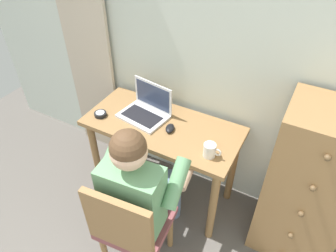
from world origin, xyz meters
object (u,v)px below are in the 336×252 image
(chair, at_px, (130,226))
(desk, at_px, (163,138))
(computer_mouse, at_px, (170,128))
(desk_clock, at_px, (100,114))
(coffee_mug, at_px, (210,150))
(person_seated, at_px, (142,185))
(laptop, at_px, (146,109))
(dresser, at_px, (308,187))

(chair, bearing_deg, desk, 101.99)
(computer_mouse, height_order, desk_clock, computer_mouse)
(chair, height_order, coffee_mug, chair)
(desk, height_order, computer_mouse, computer_mouse)
(coffee_mug, bearing_deg, chair, -117.47)
(desk_clock, distance_m, coffee_mug, 0.87)
(person_seated, height_order, computer_mouse, person_seated)
(desk, bearing_deg, chair, -78.01)
(coffee_mug, bearing_deg, desk, 162.72)
(desk_clock, bearing_deg, person_seated, -31.26)
(laptop, xyz_separation_m, coffee_mug, (0.58, -0.18, -0.00))
(dresser, bearing_deg, coffee_mug, -163.05)
(computer_mouse, relative_size, coffee_mug, 0.83)
(person_seated, xyz_separation_m, computer_mouse, (-0.05, 0.45, 0.10))
(person_seated, height_order, laptop, person_seated)
(laptop, bearing_deg, dresser, 0.53)
(chair, relative_size, person_seated, 0.73)
(dresser, relative_size, desk_clock, 13.16)
(desk, xyz_separation_m, dresser, (1.03, 0.06, -0.03))
(dresser, distance_m, laptop, 1.21)
(desk, relative_size, laptop, 3.02)
(person_seated, height_order, coffee_mug, person_seated)
(desk_clock, bearing_deg, laptop, 30.54)
(chair, relative_size, computer_mouse, 8.60)
(chair, distance_m, coffee_mug, 0.68)
(person_seated, bearing_deg, desk, 104.65)
(chair, xyz_separation_m, laptop, (-0.30, 0.71, 0.32))
(desk, xyz_separation_m, laptop, (-0.16, 0.05, 0.18))
(laptop, bearing_deg, desk, -16.24)
(desk_clock, bearing_deg, chair, -41.84)
(person_seated, bearing_deg, computer_mouse, 96.21)
(computer_mouse, bearing_deg, desk, 144.83)
(dresser, height_order, laptop, dresser)
(dresser, relative_size, coffee_mug, 9.87)
(laptop, height_order, computer_mouse, laptop)
(laptop, height_order, desk_clock, laptop)
(person_seated, bearing_deg, desk_clock, 148.74)
(chair, height_order, computer_mouse, chair)
(chair, distance_m, computer_mouse, 0.70)
(desk, distance_m, coffee_mug, 0.47)
(laptop, bearing_deg, computer_mouse, -17.15)
(chair, relative_size, desk_clock, 9.56)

